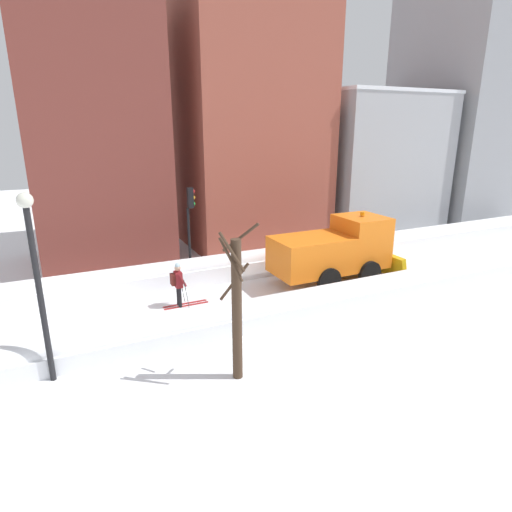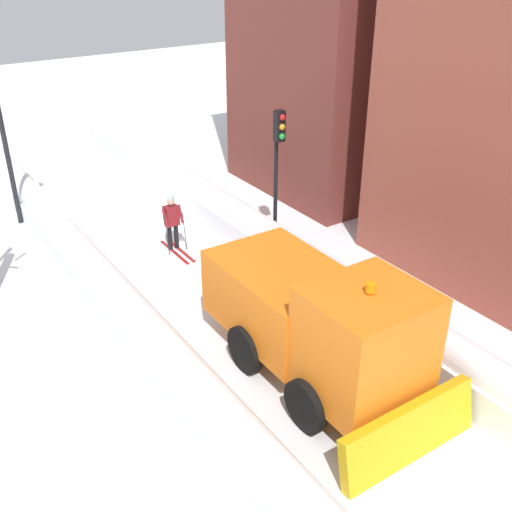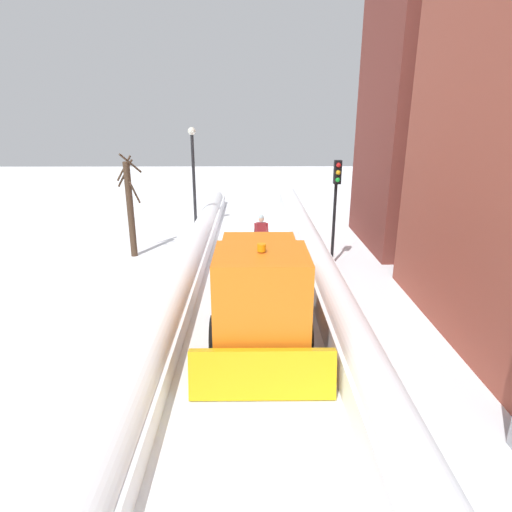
{
  "view_description": "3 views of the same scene",
  "coord_description": "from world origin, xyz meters",
  "px_view_note": "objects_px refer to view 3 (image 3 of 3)",
  "views": [
    {
      "loc": [
        14.98,
        -0.36,
        6.85
      ],
      "look_at": [
        -0.22,
        6.89,
        1.69
      ],
      "focal_mm": 29.72,
      "sensor_mm": 36.0,
      "label": 1
    },
    {
      "loc": [
        6.84,
        19.07,
        8.77
      ],
      "look_at": [
        -0.83,
        7.53,
        1.36
      ],
      "focal_mm": 42.77,
      "sensor_mm": 36.0,
      "label": 2
    },
    {
      "loc": [
        0.04,
        21.66,
        5.93
      ],
      "look_at": [
        -0.11,
        7.06,
        1.08
      ],
      "focal_mm": 30.03,
      "sensor_mm": 36.0,
      "label": 3
    }
  ],
  "objects_px": {
    "street_lamp": "(193,166)",
    "bare_tree_near": "(130,207)",
    "plow_truck": "(260,287)",
    "skier": "(261,233)",
    "traffic_light_pole": "(336,193)"
  },
  "relations": [
    {
      "from": "plow_truck",
      "to": "bare_tree_near",
      "type": "distance_m",
      "value": 9.01
    },
    {
      "from": "skier",
      "to": "traffic_light_pole",
      "type": "relative_size",
      "value": 0.42
    },
    {
      "from": "bare_tree_near",
      "to": "plow_truck",
      "type": "bearing_deg",
      "value": 126.85
    },
    {
      "from": "street_lamp",
      "to": "bare_tree_near",
      "type": "relative_size",
      "value": 1.19
    },
    {
      "from": "skier",
      "to": "bare_tree_near",
      "type": "xyz_separation_m",
      "value": [
        5.58,
        0.14,
        1.17
      ]
    },
    {
      "from": "plow_truck",
      "to": "skier",
      "type": "xyz_separation_m",
      "value": [
        -0.19,
        -7.33,
        -0.48
      ]
    },
    {
      "from": "skier",
      "to": "traffic_light_pole",
      "type": "bearing_deg",
      "value": 152.96
    },
    {
      "from": "skier",
      "to": "street_lamp",
      "type": "height_order",
      "value": "street_lamp"
    },
    {
      "from": "plow_truck",
      "to": "bare_tree_near",
      "type": "height_order",
      "value": "bare_tree_near"
    },
    {
      "from": "traffic_light_pole",
      "to": "bare_tree_near",
      "type": "relative_size",
      "value": 0.95
    },
    {
      "from": "plow_truck",
      "to": "bare_tree_near",
      "type": "relative_size",
      "value": 1.34
    },
    {
      "from": "street_lamp",
      "to": "bare_tree_near",
      "type": "distance_m",
      "value": 5.34
    },
    {
      "from": "skier",
      "to": "bare_tree_near",
      "type": "distance_m",
      "value": 5.7
    },
    {
      "from": "skier",
      "to": "traffic_light_pole",
      "type": "distance_m",
      "value": 3.81
    },
    {
      "from": "plow_truck",
      "to": "bare_tree_near",
      "type": "bearing_deg",
      "value": -53.15
    }
  ]
}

